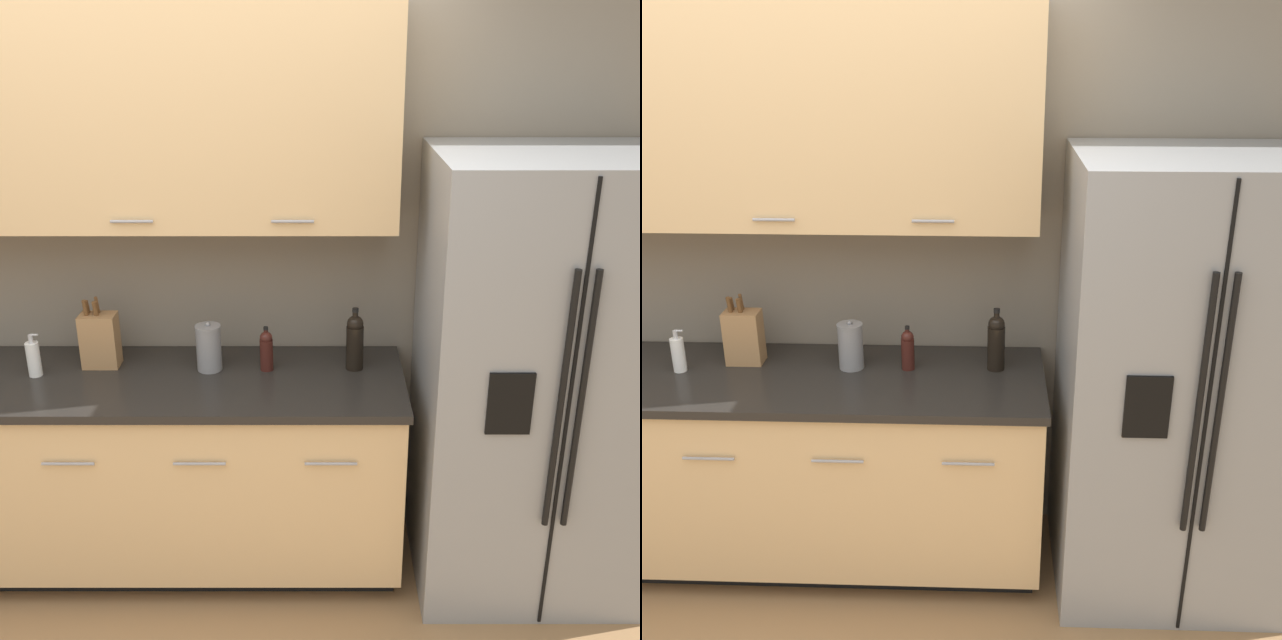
# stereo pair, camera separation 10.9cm
# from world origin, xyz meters

# --- Properties ---
(wall_back) EXTENTS (10.00, 0.39, 2.60)m
(wall_back) POSITION_xyz_m (-0.01, 1.29, 1.48)
(wall_back) COLOR gray
(wall_back) RESTS_ON ground_plane
(counter_unit) EXTENTS (2.10, 0.64, 0.90)m
(counter_unit) POSITION_xyz_m (-0.02, 1.01, 0.46)
(counter_unit) COLOR black
(counter_unit) RESTS_ON ground_plane
(refrigerator) EXTENTS (0.93, 0.76, 1.82)m
(refrigerator) POSITION_xyz_m (1.56, 0.95, 0.91)
(refrigerator) COLOR gray
(refrigerator) RESTS_ON ground_plane
(knife_block) EXTENTS (0.15, 0.10, 0.31)m
(knife_block) POSITION_xyz_m (-0.23, 1.11, 1.02)
(knife_block) COLOR #A87A4C
(knife_block) RESTS_ON counter_unit
(wine_bottle) EXTENTS (0.07, 0.07, 0.27)m
(wine_bottle) POSITION_xyz_m (0.83, 1.08, 1.03)
(wine_bottle) COLOR black
(wine_bottle) RESTS_ON counter_unit
(soap_dispenser) EXTENTS (0.06, 0.05, 0.18)m
(soap_dispenser) POSITION_xyz_m (-0.48, 1.02, 0.98)
(soap_dispenser) COLOR white
(soap_dispenser) RESTS_ON counter_unit
(oil_bottle) EXTENTS (0.06, 0.06, 0.19)m
(oil_bottle) POSITION_xyz_m (0.46, 1.07, 0.99)
(oil_bottle) COLOR #3D1914
(oil_bottle) RESTS_ON counter_unit
(steel_canister) EXTENTS (0.11, 0.11, 0.21)m
(steel_canister) POSITION_xyz_m (0.22, 1.08, 1.00)
(steel_canister) COLOR gray
(steel_canister) RESTS_ON counter_unit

